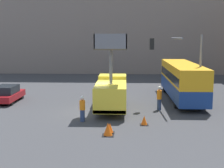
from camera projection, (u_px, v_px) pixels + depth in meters
name	position (u px, v px, depth m)	size (l,w,h in m)	color
ground_plane	(92.00, 112.00, 23.75)	(120.00, 120.00, 0.00)	#38383A
building_backdrop_far	(110.00, 13.00, 51.16)	(44.00, 10.00, 19.17)	gray
utility_truck	(112.00, 91.00, 24.35)	(2.35, 6.61, 5.93)	yellow
city_bus	(182.00, 79.00, 28.43)	(2.48, 11.42, 3.29)	navy
traffic_light_pole	(183.00, 58.00, 25.15)	(4.24, 3.99, 5.89)	slate
road_worker_near_truck	(82.00, 109.00, 21.12)	(0.38, 0.38, 1.80)	navy
road_worker_directing	(159.00, 98.00, 24.44)	(0.38, 0.38, 1.90)	navy
traffic_cone_near_truck	(144.00, 121.00, 20.37)	(0.54, 0.54, 0.62)	black
traffic_cone_mid_road	(110.00, 128.00, 18.69)	(0.54, 0.54, 0.62)	black
traffic_cone_far_side	(108.00, 129.00, 18.19)	(0.68, 0.68, 0.78)	black
parked_car_curbside	(7.00, 94.00, 27.37)	(1.85, 4.22, 1.48)	maroon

